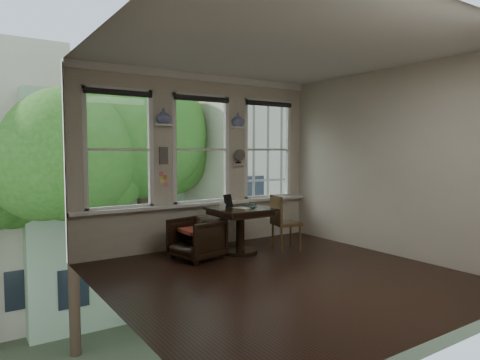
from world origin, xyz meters
TOP-DOWN VIEW (x-y plane):
  - ground at (0.00, 0.00)m, footprint 4.50×4.50m
  - ceiling at (0.00, 0.00)m, footprint 4.50×4.50m
  - wall_back at (0.00, 2.25)m, footprint 4.50×0.00m
  - wall_front at (0.00, -2.25)m, footprint 4.50×0.00m
  - wall_left at (-2.25, 0.00)m, footprint 0.00×4.50m
  - wall_right at (2.25, 0.00)m, footprint 0.00×4.50m
  - window_left at (-1.45, 2.25)m, footprint 1.10×0.12m
  - window_center at (0.00, 2.25)m, footprint 1.10×0.12m
  - window_right at (1.45, 2.25)m, footprint 1.10×0.12m
  - shelf_left at (-0.72, 2.15)m, footprint 0.26×0.16m
  - shelf_right at (0.72, 2.15)m, footprint 0.26×0.16m
  - intercom at (-0.72, 2.18)m, footprint 0.14×0.06m
  - sticky_notes at (-0.72, 2.19)m, footprint 0.16×0.01m
  - desk_fan at (0.72, 2.13)m, footprint 0.20×0.20m
  - vase_left at (-0.72, 2.15)m, footprint 0.24×0.24m
  - vase_right at (0.72, 2.15)m, footprint 0.24×0.24m
  - table at (0.25, 1.36)m, footprint 0.90×0.90m
  - armchair_left at (-0.52, 1.42)m, footprint 0.84×0.83m
  - cushion_red at (-0.52, 1.42)m, footprint 0.45×0.45m
  - side_chair_right at (1.04, 1.15)m, footprint 0.50×0.50m
  - laptop at (0.42, 1.41)m, footprint 0.39×0.34m
  - mug at (-0.12, 1.30)m, footprint 0.11×0.11m
  - drinking_glass at (0.38, 1.20)m, footprint 0.16×0.16m
  - tablet at (0.09, 1.48)m, footprint 0.17×0.11m
  - papers at (0.29, 1.33)m, footprint 0.29×0.35m

SIDE VIEW (x-z plane):
  - ground at x=0.00m, z-range 0.00..0.00m
  - armchair_left at x=-0.52m, z-range 0.00..0.64m
  - table at x=0.25m, z-range 0.00..0.75m
  - cushion_red at x=-0.52m, z-range 0.42..0.48m
  - side_chair_right at x=1.04m, z-range 0.00..0.92m
  - papers at x=0.29m, z-range 0.75..0.75m
  - laptop at x=0.42m, z-range 0.75..0.78m
  - drinking_glass at x=0.38m, z-range 0.75..0.85m
  - mug at x=-0.12m, z-range 0.75..0.85m
  - tablet at x=0.09m, z-range 0.75..0.97m
  - sticky_notes at x=-0.72m, z-range 1.13..1.37m
  - wall_back at x=0.00m, z-range -0.75..3.75m
  - wall_front at x=0.00m, z-range -0.75..3.75m
  - wall_left at x=-2.25m, z-range -0.75..3.75m
  - wall_right at x=2.25m, z-range -0.75..3.75m
  - desk_fan at x=0.72m, z-range 1.41..1.65m
  - intercom at x=-0.72m, z-range 1.46..1.74m
  - window_left at x=-1.45m, z-range 0.75..2.65m
  - window_center at x=0.00m, z-range 0.75..2.65m
  - window_right at x=1.45m, z-range 0.75..2.65m
  - shelf_left at x=-0.72m, z-range 2.08..2.12m
  - shelf_right at x=0.72m, z-range 2.08..2.12m
  - vase_left at x=-0.72m, z-range 2.12..2.36m
  - vase_right at x=0.72m, z-range 2.12..2.36m
  - ceiling at x=0.00m, z-range 3.00..3.00m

